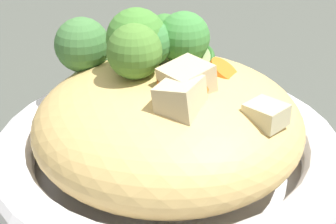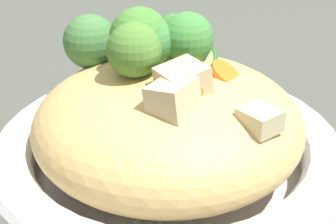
# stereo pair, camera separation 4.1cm
# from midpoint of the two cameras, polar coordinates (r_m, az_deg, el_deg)

# --- Properties ---
(ground_plane) EXTENTS (3.00, 3.00, 0.00)m
(ground_plane) POSITION_cam_midpoint_polar(r_m,az_deg,el_deg) (0.45, 2.62, -8.85)
(ground_plane) COLOR #474B44
(serving_bowl) EXTENTS (0.31, 0.31, 0.06)m
(serving_bowl) POSITION_cam_midpoint_polar(r_m,az_deg,el_deg) (0.44, 2.71, -5.56)
(serving_bowl) COLOR white
(serving_bowl) RESTS_ON ground_plane
(noodle_heap) EXTENTS (0.23, 0.23, 0.09)m
(noodle_heap) POSITION_cam_midpoint_polar(r_m,az_deg,el_deg) (0.42, 2.83, -1.20)
(noodle_heap) COLOR tan
(noodle_heap) RESTS_ON serving_bowl
(broccoli_florets) EXTENTS (0.15, 0.13, 0.07)m
(broccoli_florets) POSITION_cam_midpoint_polar(r_m,az_deg,el_deg) (0.42, -0.63, 8.26)
(broccoli_florets) COLOR #97B173
(broccoli_florets) RESTS_ON serving_bowl
(carrot_coins) EXTENTS (0.09, 0.14, 0.04)m
(carrot_coins) POSITION_cam_midpoint_polar(r_m,az_deg,el_deg) (0.41, 4.17, 5.01)
(carrot_coins) COLOR orange
(carrot_coins) RESTS_ON serving_bowl
(zucchini_slices) EXTENTS (0.13, 0.12, 0.05)m
(zucchini_slices) POSITION_cam_midpoint_polar(r_m,az_deg,el_deg) (0.47, 1.22, 6.73)
(zucchini_slices) COLOR beige
(zucchini_slices) RESTS_ON serving_bowl
(chicken_chunks) EXTENTS (0.11, 0.08, 0.04)m
(chicken_chunks) POSITION_cam_midpoint_polar(r_m,az_deg,el_deg) (0.36, 6.09, 1.94)
(chicken_chunks) COLOR beige
(chicken_chunks) RESTS_ON serving_bowl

